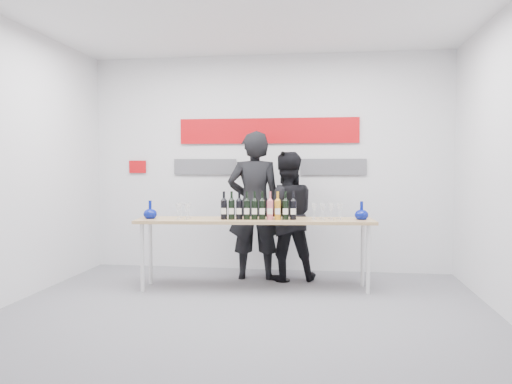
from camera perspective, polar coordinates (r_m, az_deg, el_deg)
ground at (r=5.22m, az=-1.15°, el=-13.28°), size 5.00×5.00×0.00m
back_wall at (r=6.99m, az=1.40°, el=3.31°), size 5.00×0.04×3.00m
signage at (r=6.97m, az=0.92°, el=5.83°), size 3.38×0.02×0.79m
tasting_table at (r=5.90m, az=-0.13°, el=-3.71°), size 2.83×0.81×0.84m
wine_bottles at (r=5.82m, az=0.28°, el=-1.55°), size 0.89×0.16×0.33m
decanter_left at (r=6.07m, az=-12.00°, el=-1.97°), size 0.16×0.16×0.21m
decanter_right at (r=5.95m, az=11.97°, el=-2.07°), size 0.16×0.16×0.21m
glasses_left at (r=5.99m, az=-8.32°, el=-2.15°), size 0.18×0.23×0.18m
glasses_right at (r=5.90m, az=8.10°, el=-2.22°), size 0.38×0.25×0.18m
presenter_left at (r=6.44m, az=-0.19°, el=-1.55°), size 0.74×0.53×1.90m
presenter_right at (r=6.40m, az=3.43°, el=-2.76°), size 0.91×0.78×1.64m
mic_stand at (r=6.34m, az=3.07°, el=-5.72°), size 0.19×0.19×1.64m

